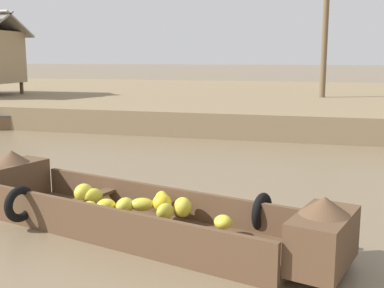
# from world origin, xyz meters

# --- Properties ---
(ground_plane) EXTENTS (300.00, 300.00, 0.00)m
(ground_plane) POSITION_xyz_m (0.00, 10.00, 0.00)
(ground_plane) COLOR #726047
(riverbank_strip) EXTENTS (160.00, 20.00, 0.77)m
(riverbank_strip) POSITION_xyz_m (0.00, 23.64, 0.39)
(riverbank_strip) COLOR #7F6B4C
(riverbank_strip) RESTS_ON ground
(banana_boat) EXTENTS (5.77, 2.59, 0.92)m
(banana_boat) POSITION_xyz_m (-0.49, 5.73, 0.30)
(banana_boat) COLOR brown
(banana_boat) RESTS_ON ground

